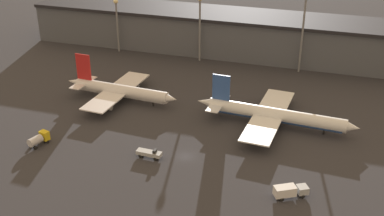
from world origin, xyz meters
TOP-DOWN VIEW (x-y plane):
  - ground at (0.00, 0.00)m, footprint 600.00×600.00m
  - terminal_building at (0.00, 77.72)m, footprint 173.17×22.38m
  - airplane_0 at (-29.70, 24.94)m, footprint 37.89×30.82m
  - airplane_1 at (18.16, 22.93)m, footprint 45.67×34.46m
  - service_vehicle_0 at (26.85, -8.87)m, footprint 7.76×5.88m
  - service_vehicle_1 at (-38.00, -6.36)m, footprint 3.79×6.14m
  - service_vehicle_2 at (-8.42, -3.19)m, footprint 6.48×2.24m
  - lamp_post_0 at (-49.48, 65.56)m, footprint 1.80×1.80m
  - lamp_post_1 at (-16.32, 65.56)m, footprint 1.80×1.80m
  - lamp_post_2 at (20.38, 65.56)m, footprint 1.80×1.80m

SIDE VIEW (x-z plane):
  - ground at x=0.00m, z-range 0.00..0.00m
  - service_vehicle_2 at x=-8.42m, z-range -0.08..2.44m
  - service_vehicle_0 at x=26.85m, z-range 0.22..3.10m
  - service_vehicle_1 at x=-38.00m, z-range 0.19..3.32m
  - airplane_0 at x=-29.70m, z-range -3.51..9.89m
  - airplane_1 at x=18.16m, z-range -3.15..9.72m
  - terminal_building at x=0.00m, z-range 0.05..15.58m
  - lamp_post_0 at x=-49.48m, z-range 3.15..23.82m
  - lamp_post_1 at x=-16.32m, z-range 3.36..27.55m
  - lamp_post_2 at x=20.38m, z-range 3.54..31.53m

